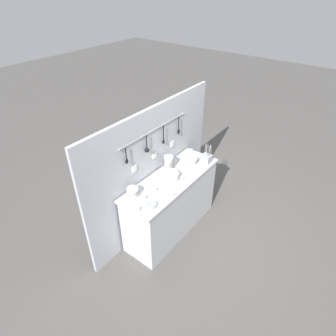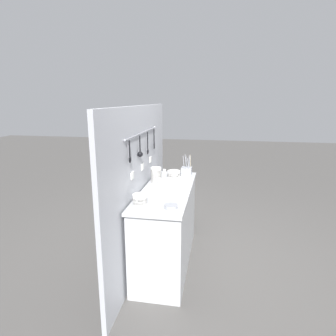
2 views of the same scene
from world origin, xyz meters
name	(u,v)px [view 1 (image 1 of 2)]	position (x,y,z in m)	size (l,w,h in m)	color
ground_plane	(171,227)	(0.00, 0.00, 0.00)	(20.00, 20.00, 0.00)	#514F4C
counter	(171,204)	(0.00, 0.00, 0.43)	(1.47, 0.51, 0.87)	#B7BABC
back_wall	(154,170)	(0.00, 0.29, 0.87)	(2.27, 0.09, 1.74)	#A8AAB2
bowl_stack_nested_right	(191,160)	(0.43, -0.01, 0.91)	(0.15, 0.15, 0.09)	white
bowl_stack_back_corner	(133,192)	(-0.54, 0.15, 0.92)	(0.13, 0.13, 0.11)	white
bowl_stack_short_front	(169,163)	(0.14, 0.15, 0.96)	(0.12, 0.12, 0.20)	white
plate_stack	(170,177)	(-0.04, -0.01, 0.92)	(0.21, 0.21, 0.11)	white
steel_mixing_bowl	(151,205)	(-0.54, -0.13, 0.88)	(0.12, 0.12, 0.03)	#93969E
cutlery_caddy	(206,158)	(0.58, -0.14, 0.92)	(0.13, 0.13, 0.26)	#93969E
cup_front_left	(191,151)	(0.67, 0.16, 0.89)	(0.04, 0.04, 0.04)	white
cup_mid_row	(138,210)	(-0.69, -0.07, 0.89)	(0.04, 0.04, 0.04)	white
cup_by_caddy	(144,198)	(-0.50, 0.01, 0.89)	(0.04, 0.04, 0.04)	white
cup_edge_near	(156,190)	(-0.32, 0.00, 0.89)	(0.04, 0.04, 0.04)	white
cup_back_right	(173,195)	(-0.26, -0.22, 0.89)	(0.04, 0.04, 0.04)	white
cup_centre	(184,167)	(0.28, 0.01, 0.89)	(0.04, 0.04, 0.04)	white
cup_front_right	(160,175)	(-0.05, 0.14, 0.89)	(0.04, 0.04, 0.04)	white
cup_beside_plates	(182,178)	(0.06, -0.12, 0.89)	(0.04, 0.04, 0.04)	white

